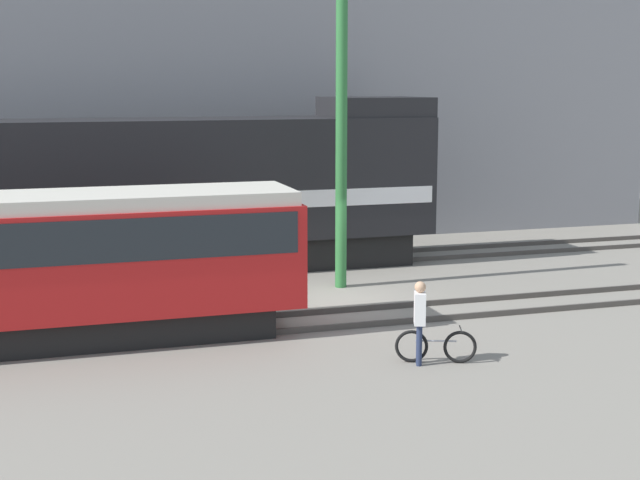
# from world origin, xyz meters

# --- Properties ---
(ground_plane) EXTENTS (120.00, 120.00, 0.00)m
(ground_plane) POSITION_xyz_m (0.00, 0.00, 0.00)
(ground_plane) COLOR gray
(track_near) EXTENTS (60.00, 1.50, 0.14)m
(track_near) POSITION_xyz_m (0.00, -1.86, 0.07)
(track_near) COLOR #47423D
(track_near) RESTS_ON ground
(track_far) EXTENTS (60.00, 1.51, 0.14)m
(track_far) POSITION_xyz_m (0.00, 4.96, 0.07)
(track_far) COLOR #47423D
(track_far) RESTS_ON ground
(building_backdrop) EXTENTS (31.49, 6.00, 15.72)m
(building_backdrop) POSITION_xyz_m (0.00, 11.81, 7.86)
(building_backdrop) COLOR gray
(building_backdrop) RESTS_ON ground
(freight_locomotive) EXTENTS (16.50, 3.04, 5.16)m
(freight_locomotive) POSITION_xyz_m (-3.70, 4.96, 2.41)
(freight_locomotive) COLOR black
(freight_locomotive) RESTS_ON ground
(streetcar) EXTENTS (10.94, 2.54, 3.27)m
(streetcar) POSITION_xyz_m (-7.10, -1.86, 1.87)
(streetcar) COLOR black
(streetcar) RESTS_ON ground
(bicycle) EXTENTS (1.57, 0.70, 0.74)m
(bicycle) POSITION_xyz_m (0.38, -5.47, 0.34)
(bicycle) COLOR black
(bicycle) RESTS_ON ground
(person) EXTENTS (0.33, 0.41, 1.71)m
(person) POSITION_xyz_m (0.01, -5.49, 1.04)
(person) COLOR #232D4C
(person) RESTS_ON ground
(utility_pole_left) EXTENTS (0.31, 0.31, 7.96)m
(utility_pole_left) POSITION_xyz_m (0.69, 1.55, 3.98)
(utility_pole_left) COLOR #2D7238
(utility_pole_left) RESTS_ON ground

